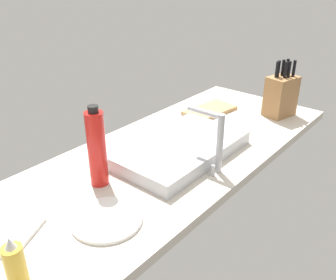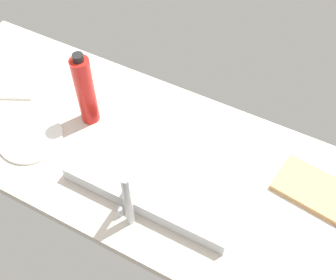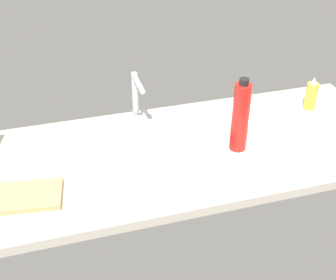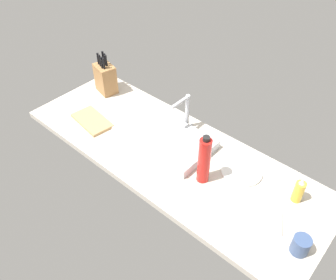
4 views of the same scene
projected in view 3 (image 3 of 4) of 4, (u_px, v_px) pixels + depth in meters
The scene contains 8 objects.
countertop_slab at pixel (167, 156), 161.66cm from camera, with size 176.41×63.44×3.50cm, color beige.
sink_basin at pixel (144, 143), 160.82cm from camera, with size 52.76×30.85×5.22cm, color #B7BABF.
faucet at pixel (137, 96), 167.83cm from camera, with size 5.50×14.81×22.17cm.
cutting_board at pixel (20, 197), 139.03cm from camera, with size 25.99×14.25×1.80cm, color tan.
soap_bottle at pixel (311, 95), 183.71cm from camera, with size 4.87×4.87×14.22cm.
water_bottle at pixel (240, 117), 155.36cm from camera, with size 6.13×6.13×28.12cm.
dinner_plate at pixel (248, 119), 178.77cm from camera, with size 21.00×21.00×1.20cm, color white.
dish_towel at pixel (320, 133), 170.01cm from camera, with size 16.75×16.48×1.20cm, color white.
Camera 3 is at (-35.65, -125.69, 97.13)cm, focal length 47.28 mm.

